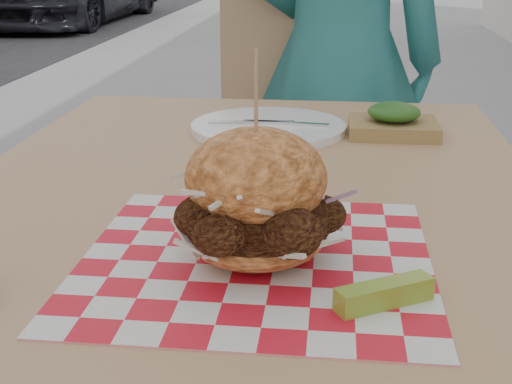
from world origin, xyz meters
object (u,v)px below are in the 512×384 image
(patio_table, at_px, (244,252))
(sandwich, at_px, (256,204))
(diner, at_px, (338,60))
(patio_chair, at_px, (295,138))

(patio_table, distance_m, sandwich, 0.24)
(diner, bearing_deg, sandwich, 87.24)
(sandwich, bearing_deg, patio_chair, 91.33)
(diner, relative_size, patio_table, 1.28)
(patio_table, height_order, patio_chair, patio_chair)
(diner, distance_m, patio_table, 1.03)
(diner, height_order, patio_table, diner)
(sandwich, bearing_deg, diner, 86.24)
(patio_chair, height_order, sandwich, sandwich)
(diner, bearing_deg, patio_table, 84.46)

